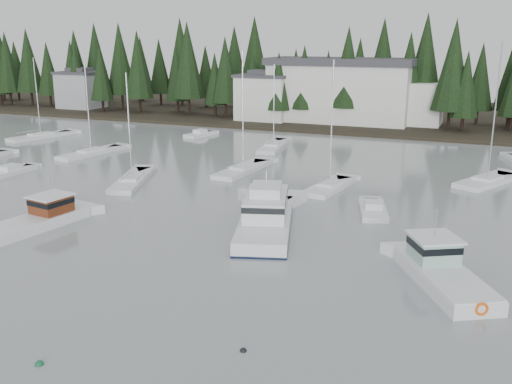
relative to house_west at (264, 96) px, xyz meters
The scene contains 20 objects.
far_shore_land 25.88m from the house_west, 45.00° to the left, with size 240.00×54.00×1.00m, color black.
conifer_treeline 19.87m from the house_west, 21.25° to the left, with size 200.00×22.00×20.00m, color black, non-canonical shape.
house_west is the anchor object (origin of this frame).
house_far_west 42.05m from the house_west, behind, with size 8.48×7.42×8.25m.
harbor_inn 15.45m from the house_west, 12.52° to the left, with size 29.50×11.50×10.90m.
lobster_boat_brown 61.83m from the house_west, 85.64° to the right, with size 5.52×9.43×4.48m.
cabin_cruiser_center 59.42m from the house_west, 68.28° to the right, with size 7.47×13.25×5.44m.
lobster_boat_teal 70.41m from the house_west, 59.37° to the right, with size 7.15×9.29×4.96m.
sailboat_0 38.29m from the house_west, 131.89° to the right, with size 4.96×10.58×12.48m.
sailboat_1 47.50m from the house_west, 60.40° to the right, with size 3.69×8.54×13.30m.
sailboat_3 50.19m from the house_west, 40.46° to the right, with size 6.77×9.53×14.95m.
sailboat_5 25.03m from the house_west, 65.39° to the right, with size 4.19×10.84×11.90m.
sailboat_6 46.71m from the house_west, 85.83° to the right, with size 5.95×10.78×11.91m.
sailboat_7 39.48m from the house_west, 71.91° to the right, with size 3.47×10.24×14.00m.
sailboat_9 37.55m from the house_west, 105.68° to the right, with size 3.78×10.42×14.24m.
runabout_0 49.88m from the house_west, 103.31° to the right, with size 2.28×6.44×1.42m.
runabout_1 55.81m from the house_west, 58.58° to the right, with size 3.75×6.46×1.42m.
runabout_3 18.50m from the house_west, 102.08° to the right, with size 3.30×5.94×1.42m.
mooring_buoy_green 79.83m from the house_west, 75.97° to the right, with size 0.42×0.42×0.42m, color #145933.
mooring_buoy_dark 77.82m from the house_west, 69.15° to the right, with size 0.34×0.34×0.34m, color black.
Camera 1 is at (19.66, -16.22, 14.74)m, focal length 40.00 mm.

